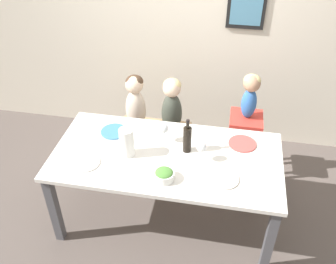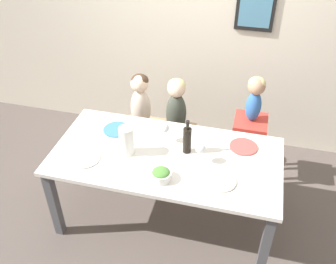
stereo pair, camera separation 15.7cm
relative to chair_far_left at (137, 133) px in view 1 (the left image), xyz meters
The scene contains 18 objects.
ground_plane 0.93m from the chair_far_left, 58.19° to the right, with size 14.00×14.00×0.00m, color #564C47.
wall_back 1.27m from the chair_far_left, 56.21° to the left, with size 10.00×0.09×2.70m.
dining_table 0.89m from the chair_far_left, 58.19° to the right, with size 1.85×0.92×0.75m.
chair_far_left is the anchor object (origin of this frame).
chair_far_center 0.36m from the chair_far_left, ahead, with size 0.36×0.38×0.45m.
chair_right_highchair 1.10m from the chair_far_left, ahead, with size 0.31×0.32×0.71m.
person_child_left 0.40m from the chair_far_left, 90.00° to the left, with size 0.20×0.18×0.59m.
person_child_center 0.54m from the chair_far_left, ahead, with size 0.20×0.18×0.59m.
person_baby_right 1.24m from the chair_far_left, ahead, with size 0.16×0.16×0.44m.
wine_bottle 1.01m from the chair_far_left, 46.63° to the right, with size 0.07×0.07×0.30m.
paper_towel_roll 0.93m from the chair_far_left, 79.92° to the right, with size 0.12×0.12×0.25m.
wine_glass_near 1.15m from the chair_far_left, 45.32° to the right, with size 0.08×0.08×0.18m.
wine_glass_far 0.85m from the chair_far_left, 54.53° to the right, with size 0.08×0.08×0.18m.
salad_bowl_large 1.19m from the chair_far_left, 64.31° to the right, with size 0.16×0.16×0.09m.
dinner_plate_front_left 1.03m from the chair_far_left, 100.02° to the right, with size 0.23×0.23×0.01m.
dinner_plate_back_left 0.64m from the chair_far_left, 97.06° to the right, with size 0.23×0.23×0.01m.
dinner_plate_back_right 1.21m from the chair_far_left, 24.11° to the right, with size 0.23×0.23×0.01m.
dinner_plate_front_right 1.36m from the chair_far_left, 45.02° to the right, with size 0.23×0.23×0.01m.
Camera 1 is at (0.43, -2.27, 2.72)m, focal length 40.00 mm.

